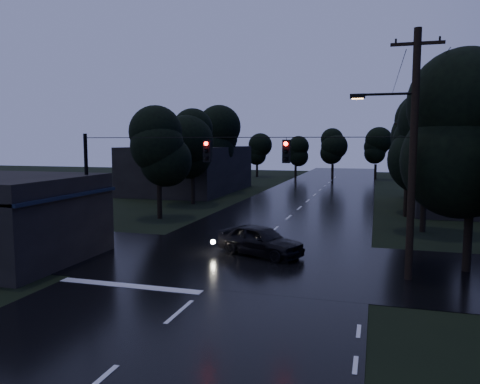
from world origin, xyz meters
The scene contains 16 objects.
main_road centered at (0.00, 30.00, 0.00)m, with size 12.00×120.00×0.02m, color black.
cross_street centered at (0.00, 12.00, 0.00)m, with size 60.00×9.00×0.02m, color black.
building_far_right centered at (14.00, 34.00, 2.20)m, with size 10.00×14.00×4.40m, color black.
building_far_left centered at (-14.00, 40.00, 2.50)m, with size 10.00×16.00×5.00m, color black.
utility_pole_main centered at (7.41, 11.00, 5.26)m, with size 3.50×0.30×10.00m.
utility_pole_far centered at (8.30, 28.00, 3.88)m, with size 2.00×0.30×7.50m.
anchor_pole_left centered at (-7.50, 11.00, 3.00)m, with size 0.18×0.18×6.00m, color black.
span_signals centered at (0.56, 10.99, 5.24)m, with size 15.00×0.37×1.12m.
tree_corner_near centered at (10.00, 13.00, 5.99)m, with size 4.48×4.48×9.44m.
tree_left_a centered at (-9.00, 22.00, 5.24)m, with size 3.92×3.92×8.26m.
tree_left_b centered at (-9.60, 30.00, 5.62)m, with size 4.20×4.20×8.85m.
tree_left_c centered at (-10.20, 40.00, 5.99)m, with size 4.48×4.48×9.44m.
tree_right_a centered at (9.00, 22.00, 5.62)m, with size 4.20×4.20×8.85m.
tree_right_b centered at (9.60, 30.00, 5.99)m, with size 4.48×4.48×9.44m.
tree_right_c centered at (10.20, 40.00, 6.37)m, with size 4.76×4.76×10.03m.
car centered at (0.71, 13.27, 0.77)m, with size 1.81×4.50×1.53m, color black.
Camera 1 is at (6.11, -8.79, 5.64)m, focal length 35.00 mm.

